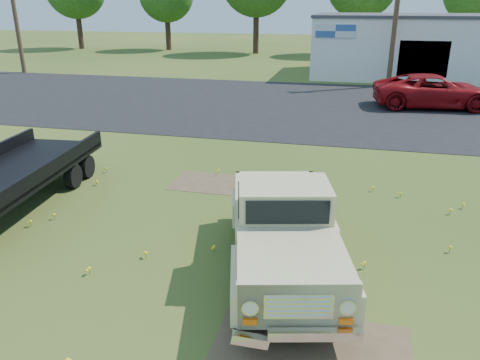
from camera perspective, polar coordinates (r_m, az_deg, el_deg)
name	(u,v)px	position (r m, az deg, el deg)	size (l,w,h in m)	color
ground	(253,248)	(10.15, 1.64, -8.32)	(140.00, 140.00, 0.00)	#334A17
asphalt_lot	(314,106)	(24.26, 8.99, 8.89)	(90.00, 14.00, 0.02)	black
dirt_patch_a	(311,356)	(7.55, 8.60, -20.44)	(3.00, 2.00, 0.01)	brown
dirt_patch_b	(211,183)	(13.68, -3.57, -0.36)	(2.20, 1.60, 0.01)	brown
commercial_building	(417,45)	(36.04, 20.78, 15.10)	(14.20, 8.20, 4.15)	white
utility_pole_west	(14,7)	(38.81, -25.86, 18.47)	(1.60, 0.30, 9.00)	#432D1F
utility_pole_mid	(397,8)	(30.76, 18.57, 19.27)	(1.60, 0.30, 9.00)	#432D1F
vintage_pickup_truck	(283,229)	(8.92, 5.27, -5.99)	(2.00, 5.14, 1.87)	#C5B884
flatbed_trailer	(4,172)	(13.14, -26.80, 0.88)	(2.33, 7.00, 1.91)	black
red_pickup	(434,91)	(25.36, 22.58, 9.94)	(2.67, 5.79, 1.61)	maroon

